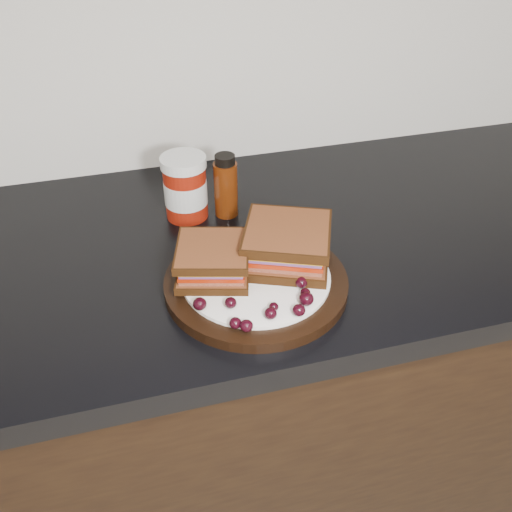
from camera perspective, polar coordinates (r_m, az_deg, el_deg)
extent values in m
cube|color=black|center=(1.30, -6.50, -16.39)|extent=(3.96, 0.58, 0.86)
cube|color=black|center=(0.98, -8.30, -0.36)|extent=(3.98, 0.60, 0.04)
cylinder|color=black|center=(0.87, 0.00, -2.68)|extent=(0.28, 0.28, 0.02)
ellipsoid|color=black|center=(0.80, -5.64, -4.79)|extent=(0.02, 0.02, 0.02)
ellipsoid|color=black|center=(0.80, -2.55, -4.70)|extent=(0.02, 0.02, 0.02)
ellipsoid|color=black|center=(0.77, -2.08, -6.72)|extent=(0.02, 0.02, 0.02)
ellipsoid|color=black|center=(0.77, -0.96, -6.99)|extent=(0.02, 0.02, 0.02)
ellipsoid|color=black|center=(0.79, 1.47, -5.76)|extent=(0.02, 0.02, 0.02)
ellipsoid|color=black|center=(0.80, 1.78, -5.10)|extent=(0.01, 0.01, 0.01)
ellipsoid|color=black|center=(0.79, 4.31, -5.43)|extent=(0.02, 0.02, 0.02)
ellipsoid|color=black|center=(0.81, 5.05, -4.30)|extent=(0.02, 0.02, 0.02)
ellipsoid|color=black|center=(0.82, 4.95, -3.71)|extent=(0.02, 0.02, 0.01)
ellipsoid|color=black|center=(0.84, 4.57, -2.65)|extent=(0.02, 0.02, 0.02)
ellipsoid|color=black|center=(0.87, 6.23, -1.13)|extent=(0.02, 0.02, 0.02)
ellipsoid|color=black|center=(0.88, 4.47, -0.21)|extent=(0.02, 0.02, 0.02)
ellipsoid|color=black|center=(0.89, 4.07, 0.39)|extent=(0.02, 0.02, 0.02)
ellipsoid|color=black|center=(0.92, 2.86, 1.52)|extent=(0.02, 0.02, 0.02)
ellipsoid|color=black|center=(0.89, -4.95, -0.10)|extent=(0.01, 0.01, 0.01)
ellipsoid|color=black|center=(0.87, -4.32, -1.08)|extent=(0.02, 0.02, 0.02)
ellipsoid|color=black|center=(0.84, -5.37, -2.39)|extent=(0.02, 0.02, 0.02)
ellipsoid|color=black|center=(0.84, -5.36, -2.57)|extent=(0.02, 0.02, 0.02)
ellipsoid|color=black|center=(0.88, -4.82, -0.28)|extent=(0.02, 0.02, 0.02)
ellipsoid|color=black|center=(0.86, -4.73, -1.21)|extent=(0.02, 0.02, 0.02)
ellipsoid|color=black|center=(0.84, -4.13, -2.56)|extent=(0.02, 0.02, 0.02)
cylinder|color=maroon|center=(1.02, -7.09, 6.83)|extent=(0.10, 0.10, 0.12)
cylinder|color=#4C1C07|center=(1.02, -3.05, 7.06)|extent=(0.05, 0.05, 0.12)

